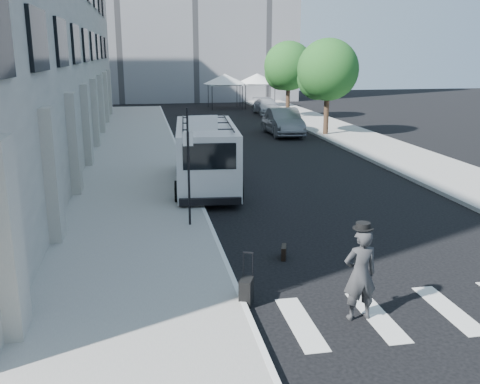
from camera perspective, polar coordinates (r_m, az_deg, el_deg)
name	(u,v)px	position (r m, az deg, el deg)	size (l,w,h in m)	color
ground	(304,263)	(13.80, 6.85, -7.51)	(120.00, 120.00, 0.00)	black
sidewalk_left	(136,153)	(28.62, -11.08, 4.15)	(4.50, 48.00, 0.15)	gray
sidewalk_right	(346,134)	(35.04, 11.26, 6.05)	(4.00, 56.00, 0.15)	gray
sign_pole	(196,142)	(15.65, -4.71, 5.33)	(1.03, 0.07, 3.50)	black
tree_near	(326,72)	(34.30, 9.11, 12.52)	(3.80, 3.83, 6.03)	black
tree_far	(287,68)	(42.88, 5.01, 13.05)	(3.80, 3.83, 6.03)	black
tent_left	(225,79)	(50.84, -1.63, 11.93)	(4.00, 4.00, 3.20)	black
tent_right	(257,79)	(51.93, 1.85, 11.99)	(4.00, 4.00, 3.20)	black
businessman	(360,274)	(10.91, 12.69, -8.57)	(0.69, 0.46, 1.90)	#2F3031
briefcase	(284,252)	(13.97, 4.69, -6.42)	(0.12, 0.44, 0.34)	black
suitcase	(246,291)	(11.46, 0.67, -10.57)	(0.39, 0.47, 1.13)	black
cargo_van	(206,155)	(20.84, -3.65, 3.91)	(2.79, 6.86, 2.51)	silver
parked_car_a	(281,123)	(34.85, 4.39, 7.35)	(1.75, 4.36, 1.48)	#93959A
parked_car_b	(284,122)	(34.74, 4.73, 7.48)	(1.77, 5.09, 1.68)	#575A5E
parked_car_c	(267,106)	(46.34, 2.89, 9.11)	(1.86, 4.56, 1.32)	#B1B4BA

